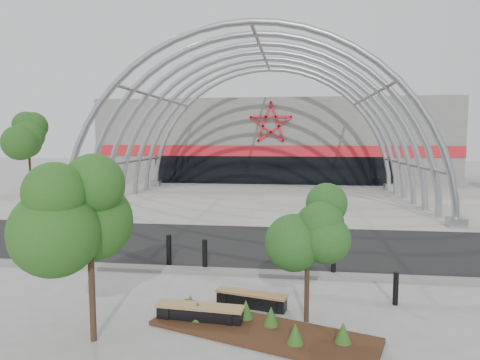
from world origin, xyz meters
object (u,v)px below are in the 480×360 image
bollard_2 (205,255)px  bench_0 (200,314)px  bench_1 (251,300)px  street_tree_1 (308,218)px  street_tree_0 (89,201)px

bollard_2 → bench_0: bearing=-79.5°
bench_0 → bench_1: (1.10, 1.10, -0.02)m
street_tree_1 → street_tree_0: bearing=-161.1°
bench_0 → bench_1: size_ratio=1.11×
street_tree_0 → bench_0: bearing=28.9°
bench_1 → bollard_2: (-1.84, 2.87, 0.32)m
street_tree_0 → street_tree_1: size_ratio=1.21×
street_tree_0 → bench_1: size_ratio=2.22×
street_tree_0 → bench_1: (3.19, 2.25, -2.85)m
bollard_2 → bench_1: bearing=-57.4°
street_tree_1 → bollard_2: size_ratio=3.41×
bench_1 → bollard_2: bollard_2 is taller
bench_1 → street_tree_0: bearing=-144.8°
bollard_2 → street_tree_1: bearing=-47.8°
bench_0 → street_tree_1: bearing=9.5°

